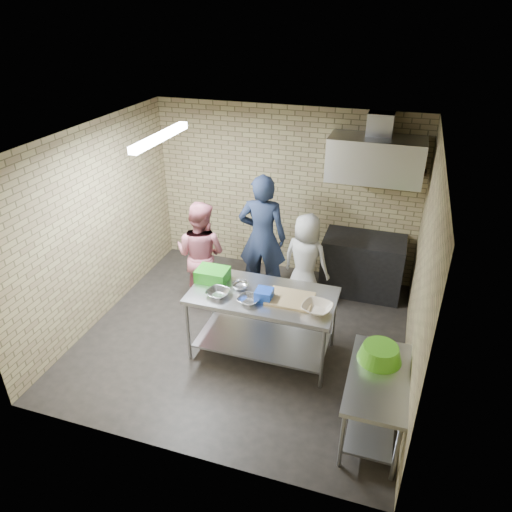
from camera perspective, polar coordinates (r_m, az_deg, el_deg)
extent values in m
plane|color=black|center=(6.55, -1.39, -9.55)|extent=(4.20, 4.20, 0.00)
plane|color=black|center=(5.33, -1.73, 13.97)|extent=(4.20, 4.20, 0.00)
cube|color=tan|center=(7.57, 3.48, 7.66)|extent=(4.20, 0.06, 2.70)
cube|color=tan|center=(4.29, -10.51, -10.90)|extent=(4.20, 0.06, 2.70)
cube|color=tan|center=(6.74, -18.69, 3.45)|extent=(0.06, 4.00, 2.70)
cube|color=tan|center=(5.57, 19.36, -2.13)|extent=(0.06, 4.00, 2.70)
cube|color=silver|center=(6.01, 0.76, -8.16)|extent=(1.78, 0.89, 0.89)
cube|color=silver|center=(5.25, 14.07, -16.83)|extent=(0.60, 1.20, 0.75)
cube|color=black|center=(7.44, 12.68, -1.06)|extent=(1.20, 0.70, 0.90)
cube|color=silver|center=(6.85, 14.20, 11.24)|extent=(1.30, 0.60, 0.60)
cube|color=#A5A8AD|center=(6.88, 14.78, 15.15)|extent=(0.35, 0.30, 0.30)
cube|color=#3F2B19|center=(7.07, 16.61, 9.92)|extent=(0.80, 0.20, 0.04)
cube|color=white|center=(5.74, -11.47, 13.89)|extent=(0.10, 1.25, 0.08)
cube|color=#22931B|center=(6.02, -5.25, -2.25)|extent=(0.40, 0.30, 0.16)
cube|color=blue|center=(5.63, 0.98, -4.67)|extent=(0.20, 0.20, 0.13)
cube|color=tan|center=(5.66, 4.14, -5.17)|extent=(0.54, 0.42, 0.03)
imported|color=#B2B4B9|center=(5.73, -4.60, -4.51)|extent=(0.33, 0.33, 0.07)
imported|color=silver|center=(5.86, -1.87, -3.59)|extent=(0.25, 0.25, 0.07)
imported|color=silver|center=(5.59, -0.86, -5.34)|extent=(0.30, 0.30, 0.06)
imported|color=beige|center=(5.48, 7.38, -6.24)|extent=(0.41, 0.41, 0.08)
cylinder|color=green|center=(7.05, 17.95, 10.47)|extent=(0.06, 0.06, 0.15)
imported|color=black|center=(6.92, 0.77, 2.20)|extent=(0.76, 0.55, 1.94)
imported|color=#BE6574|center=(6.87, -6.65, 0.22)|extent=(0.84, 0.69, 1.61)
imported|color=silver|center=(6.86, 6.00, -0.59)|extent=(0.79, 0.60, 1.43)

